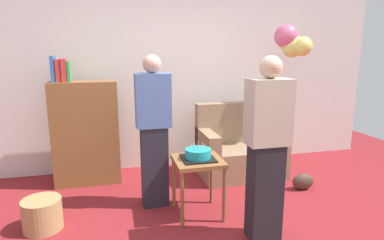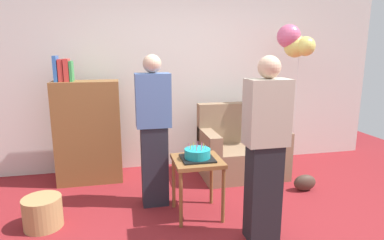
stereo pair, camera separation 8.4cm
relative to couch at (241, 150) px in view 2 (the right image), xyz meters
name	(u,v)px [view 2 (the right image)]	position (x,y,z in m)	size (l,w,h in m)	color
ground_plane	(224,236)	(-0.70, -1.42, -0.34)	(8.00, 8.00, 0.00)	maroon
wall_back	(181,73)	(-0.70, 0.63, 1.01)	(6.00, 0.10, 2.70)	silver
couch	(241,150)	(0.00, 0.00, 0.00)	(1.10, 0.70, 0.96)	#8C7054
bookshelf	(88,131)	(-1.99, 0.20, 0.33)	(0.80, 0.36, 1.61)	brown
side_table	(197,168)	(-0.84, -0.97, 0.17)	(0.48, 0.48, 0.60)	brown
birthday_cake	(197,154)	(-0.84, -0.97, 0.31)	(0.32, 0.32, 0.17)	black
person_blowing_candles	(154,131)	(-1.24, -0.63, 0.49)	(0.36, 0.22, 1.63)	#23232D
person_holding_cake	(265,150)	(-0.38, -1.52, 0.49)	(0.36, 0.22, 1.63)	black
wicker_basket	(43,212)	(-2.34, -0.89, -0.19)	(0.36, 0.36, 0.30)	#A88451
handbag	(305,183)	(0.57, -0.68, -0.24)	(0.28, 0.14, 0.20)	#473328
balloon_bunch	(295,42)	(0.70, -0.01, 1.43)	(0.45, 0.41, 2.00)	silver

